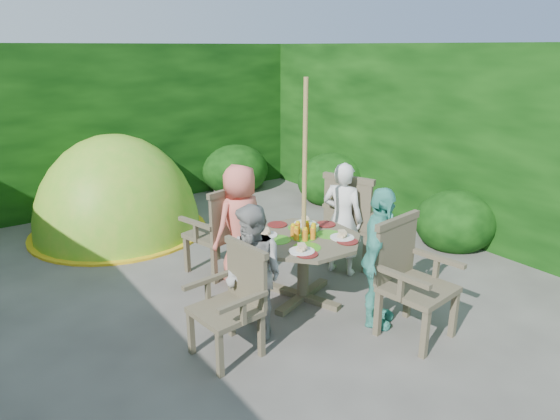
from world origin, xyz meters
TOP-DOWN VIEW (x-y plane):
  - ground at (0.00, 0.00)m, footprint 60.00×60.00m
  - hedge_enclosure at (0.00, 1.33)m, footprint 9.00×9.00m
  - patio_table at (0.85, -0.62)m, footprint 1.49×1.49m
  - parasol_pole at (0.85, -0.62)m, footprint 0.06×0.06m
  - garden_chair_right at (1.87, -0.26)m, footprint 0.74×0.79m
  - garden_chair_left at (-0.18, -1.01)m, footprint 0.53×0.59m
  - garden_chair_back at (0.47, 0.40)m, footprint 0.70×0.65m
  - garden_chair_front at (1.23, -1.65)m, footprint 0.67×0.62m
  - child_right at (1.60, -0.35)m, footprint 0.48×0.55m
  - child_left at (0.09, -0.89)m, footprint 0.58×0.68m
  - child_back at (0.58, 0.13)m, footprint 0.69×0.51m
  - child_front at (1.12, -1.38)m, footprint 0.81×0.69m
  - dome_tent at (-0.04, 2.38)m, footprint 2.72×2.72m

SIDE VIEW (x-z plane):
  - ground at x=0.00m, z-range 0.00..0.00m
  - dome_tent at x=-0.04m, z-range -1.36..1.36m
  - garden_chair_left at x=-0.18m, z-range 0.03..0.93m
  - garden_chair_back at x=0.47m, z-range 0.03..1.02m
  - garden_chair_front at x=1.23m, z-range 0.03..1.04m
  - garden_chair_right at x=1.87m, z-range 0.04..1.10m
  - patio_table at x=0.85m, z-range 0.16..0.98m
  - child_left at x=0.09m, z-range 0.00..1.20m
  - child_right at x=1.60m, z-range 0.00..1.28m
  - child_back at x=0.58m, z-range 0.00..1.30m
  - child_front at x=1.12m, z-range 0.00..1.31m
  - parasol_pole at x=0.85m, z-range 0.00..2.20m
  - hedge_enclosure at x=0.00m, z-range 0.00..2.50m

